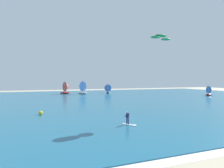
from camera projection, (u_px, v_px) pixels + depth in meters
ocean at (69, 100)px, 57.00m from camera, size 160.00×90.00×0.10m
shoreline_foam at (132, 164)px, 14.05m from camera, size 73.49×2.56×0.01m
kitesurfer at (129, 120)px, 25.81m from camera, size 1.52×1.96×1.67m
kite at (161, 37)px, 32.88m from camera, size 4.76×2.80×0.69m
sailboat_near_shore at (67, 88)px, 80.61m from camera, size 4.77×4.22×5.36m
sailboat_heeled_over at (108, 89)px, 84.52m from camera, size 3.17×3.65×4.12m
sailboat_mid_left at (81, 88)px, 79.54m from camera, size 4.69×5.06×5.62m
sailboat_far_right at (210, 91)px, 72.62m from camera, size 3.25×2.76×3.79m
marker_buoy at (41, 113)px, 32.97m from camera, size 0.66×0.66×0.66m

